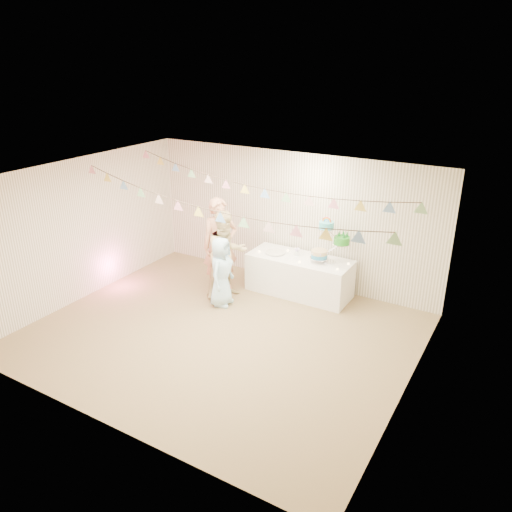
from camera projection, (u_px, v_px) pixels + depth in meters
The scene contains 24 objects.
floor at pixel (221, 334), 8.20m from camera, with size 6.00×6.00×0.00m, color olive.
ceiling at pixel (216, 179), 7.22m from camera, with size 6.00×6.00×0.00m, color white.
back_wall at pixel (291, 218), 9.70m from camera, with size 6.00×6.00×0.00m, color white.
front_wall at pixel (95, 334), 5.71m from camera, with size 6.00×6.00×0.00m, color white.
left_wall at pixel (83, 229), 9.11m from camera, with size 5.00×5.00×0.00m, color white.
right_wall at pixel (415, 308), 6.30m from camera, with size 5.00×5.00×0.00m, color white.
table at pixel (299, 275), 9.48m from camera, with size 1.96×0.78×0.74m, color white.
cake_stand at pixel (330, 241), 8.96m from camera, with size 0.72×0.42×0.81m, color silver, non-canonical shape.
cake_bottom at pixel (320, 257), 9.10m from camera, with size 0.31×0.31×0.15m, color #2887BC, non-canonical shape.
cake_middle at pixel (341, 244), 8.97m from camera, with size 0.27×0.27×0.22m, color #20861D, non-canonical shape.
cake_top_tier at pixel (327, 229), 8.88m from camera, with size 0.25×0.25×0.19m, color #3DB7C1, non-canonical shape.
platter at pixel (275, 252), 9.52m from camera, with size 0.37×0.37×0.02m, color white.
posy at pixel (297, 251), 9.38m from camera, with size 0.14×0.14×0.16m, color white, non-canonical shape.
person_adult_a at pixel (220, 245), 9.42m from camera, with size 0.67×0.44×1.84m, color tan.
person_adult_b at pixel (226, 255), 9.19m from camera, with size 0.81×0.63×1.67m, color #D9BF85.
person_child at pixel (221, 272), 8.95m from camera, with size 0.63×0.41×1.30m, color #B4E4FF.
bunting_back at pixel (255, 180), 8.19m from camera, with size 5.60×1.10×0.40m, color pink, non-canonical shape.
bunting_front at pixel (209, 201), 7.16m from camera, with size 5.60×0.90×0.36m, color #72A5E5, non-canonical shape.
tealight_0 at pixel (259, 251), 9.59m from camera, with size 0.04×0.04×0.03m, color #FFD88C.
tealight_1 at pixel (288, 250), 9.64m from camera, with size 0.04×0.04×0.03m, color #FFD88C.
tealight_2 at pixel (300, 262), 9.11m from camera, with size 0.04×0.04×0.03m, color #FFD88C.
tealight_3 at pixel (322, 257), 9.34m from camera, with size 0.04×0.04×0.03m, color #FFD88C.
tealight_4 at pixel (338, 269), 8.80m from camera, with size 0.04×0.04×0.03m, color #FFD88C.
tealight_5 at pixel (348, 264), 9.03m from camera, with size 0.04×0.04×0.03m, color #FFD88C.
Camera 1 is at (4.09, -5.84, 4.29)m, focal length 35.00 mm.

